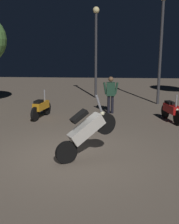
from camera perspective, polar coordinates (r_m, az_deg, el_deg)
The scene contains 7 objects.
ground_plane at distance 7.25m, azimuth -4.10°, elevation -9.12°, with size 40.00×40.00×0.00m, color #756656.
motorcycle_white_foreground at distance 6.78m, azimuth -0.67°, elevation -4.01°, with size 1.46×0.97×1.63m.
motorcycle_red_parked_left at distance 10.89m, azimuth 16.80°, elevation 0.32°, with size 0.51×1.64×1.11m.
motorcycle_orange_parked_right at distance 11.16m, azimuth -10.13°, elevation 0.98°, with size 0.49×1.65×1.11m.
person_rider_beside at distance 11.74m, azimuth 4.46°, elevation 4.26°, with size 0.66×0.25×1.60m.
streetlamp_near at distance 14.09m, azimuth 14.86°, elevation 15.14°, with size 0.36×0.36×5.31m.
streetlamp_far at distance 15.50m, azimuth 1.36°, elevation 14.62°, with size 0.36×0.36×4.97m.
Camera 1 is at (1.02, -6.64, 2.73)m, focal length 43.54 mm.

